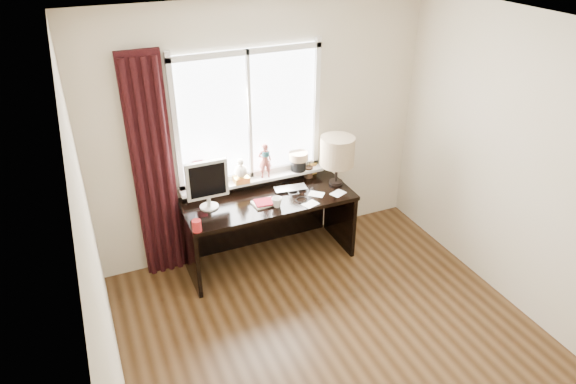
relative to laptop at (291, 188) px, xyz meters
name	(u,v)px	position (x,y,z in m)	size (l,w,h in m)	color
floor	(355,366)	(-0.17, -1.70, -0.76)	(3.50, 4.00, 0.00)	#4F341C
ceiling	(383,44)	(-0.17, -1.70, 1.84)	(3.50, 4.00, 0.00)	white
wall_back	(263,132)	(-0.17, 0.30, 0.54)	(3.50, 2.60, 0.00)	beige
wall_left	(104,301)	(-1.92, -1.70, 0.54)	(4.00, 2.60, 0.00)	beige
wall_right	(552,185)	(1.58, -1.70, 0.54)	(4.00, 2.60, 0.00)	beige
laptop	(291,188)	(0.00, 0.00, 0.00)	(0.33, 0.21, 0.03)	silver
mug	(277,202)	(-0.26, -0.26, 0.04)	(0.10, 0.10, 0.10)	white
red_cup	(197,226)	(-1.07, -0.37, 0.04)	(0.08, 0.08, 0.11)	#A81C1C
window	(250,136)	(-0.33, 0.25, 0.54)	(1.52, 0.21, 1.40)	white
curtain	(154,172)	(-1.31, 0.21, 0.35)	(0.38, 0.09, 2.25)	black
desk	(265,214)	(-0.27, 0.03, -0.26)	(1.70, 0.70, 0.75)	black
monitor	(207,182)	(-0.86, -0.01, 0.26)	(0.40, 0.18, 0.49)	beige
notebook_stack	(265,203)	(-0.35, -0.17, 0.00)	(0.24, 0.18, 0.03)	beige
brush_holder	(308,172)	(0.29, 0.18, 0.05)	(0.09, 0.09, 0.25)	black
icon_frame	(313,169)	(0.35, 0.22, 0.05)	(0.10, 0.03, 0.13)	gold
table_lamp	(337,152)	(0.49, -0.06, 0.35)	(0.35, 0.35, 0.52)	black
loose_papers	(322,197)	(0.22, -0.27, -0.01)	(0.53, 0.32, 0.00)	white
desk_cables	(295,193)	(0.00, -0.10, -0.01)	(0.18, 0.49, 0.01)	black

